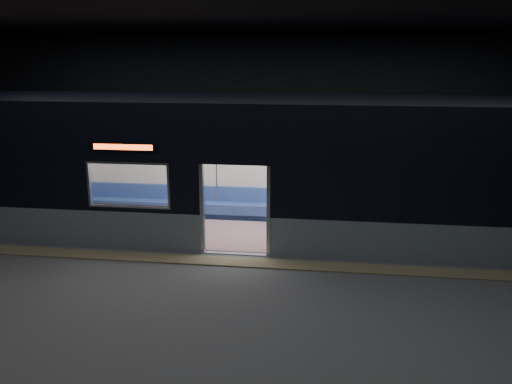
# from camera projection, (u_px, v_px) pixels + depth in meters

# --- Properties ---
(station_floor) EXTENTS (24.00, 14.00, 0.01)m
(station_floor) POSITION_uv_depth(u_px,v_px,m) (227.00, 273.00, 11.13)
(station_floor) COLOR #47494C
(station_floor) RESTS_ON ground
(station_envelope) EXTENTS (24.00, 14.00, 5.00)m
(station_envelope) POSITION_uv_depth(u_px,v_px,m) (224.00, 92.00, 10.20)
(station_envelope) COLOR black
(station_envelope) RESTS_ON station_floor
(tactile_strip) EXTENTS (22.80, 0.50, 0.03)m
(tactile_strip) POSITION_uv_depth(u_px,v_px,m) (232.00, 262.00, 11.65)
(tactile_strip) COLOR #8C7F59
(tactile_strip) RESTS_ON station_floor
(metro_car) EXTENTS (18.00, 3.04, 3.35)m
(metro_car) POSITION_uv_depth(u_px,v_px,m) (245.00, 160.00, 13.10)
(metro_car) COLOR gray
(metro_car) RESTS_ON station_floor
(passenger) EXTENTS (0.38, 0.63, 1.28)m
(passenger) POSITION_uv_depth(u_px,v_px,m) (355.00, 197.00, 13.98)
(passenger) COLOR black
(passenger) RESTS_ON metro_car
(handbag) EXTENTS (0.28, 0.25, 0.12)m
(handbag) POSITION_uv_depth(u_px,v_px,m) (353.00, 203.00, 13.82)
(handbag) COLOR black
(handbag) RESTS_ON passenger
(transit_map) EXTENTS (0.89, 0.03, 0.58)m
(transit_map) POSITION_uv_depth(u_px,v_px,m) (320.00, 168.00, 14.22)
(transit_map) COLOR white
(transit_map) RESTS_ON metro_car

